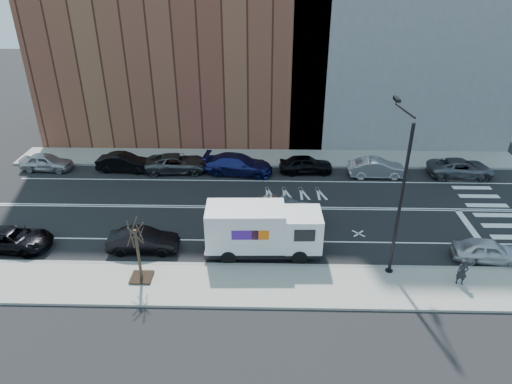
{
  "coord_description": "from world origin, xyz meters",
  "views": [
    {
      "loc": [
        -0.12,
        -28.56,
        16.3
      ],
      "look_at": [
        -0.79,
        -0.27,
        1.4
      ],
      "focal_mm": 32.0,
      "sensor_mm": 36.0,
      "label": 1
    }
  ],
  "objects_px": {
    "fedex_van": "(262,230)",
    "driving_sedan": "(283,212)",
    "pedestrian": "(462,272)",
    "far_parked_a": "(46,162)",
    "far_parked_b": "(124,163)",
    "near_parked_front": "(488,251)"
  },
  "relations": [
    {
      "from": "far_parked_a",
      "to": "near_parked_front",
      "type": "distance_m",
      "value": 33.84
    },
    {
      "from": "fedex_van",
      "to": "pedestrian",
      "type": "relative_size",
      "value": 4.5
    },
    {
      "from": "far_parked_a",
      "to": "far_parked_b",
      "type": "height_order",
      "value": "far_parked_b"
    },
    {
      "from": "fedex_van",
      "to": "driving_sedan",
      "type": "height_order",
      "value": "fedex_van"
    },
    {
      "from": "pedestrian",
      "to": "far_parked_a",
      "type": "bearing_deg",
      "value": 164.6
    },
    {
      "from": "driving_sedan",
      "to": "fedex_van",
      "type": "bearing_deg",
      "value": 161.42
    },
    {
      "from": "near_parked_front",
      "to": "far_parked_b",
      "type": "bearing_deg",
      "value": 70.7
    },
    {
      "from": "far_parked_a",
      "to": "driving_sedan",
      "type": "xyz_separation_m",
      "value": [
        19.6,
        -8.02,
        0.11
      ]
    },
    {
      "from": "far_parked_a",
      "to": "far_parked_b",
      "type": "xyz_separation_m",
      "value": [
        6.6,
        0.01,
        0.02
      ]
    },
    {
      "from": "fedex_van",
      "to": "far_parked_b",
      "type": "relative_size",
      "value": 1.56
    },
    {
      "from": "far_parked_a",
      "to": "far_parked_b",
      "type": "distance_m",
      "value": 6.6
    },
    {
      "from": "far_parked_b",
      "to": "pedestrian",
      "type": "distance_m",
      "value": 26.81
    },
    {
      "from": "far_parked_b",
      "to": "driving_sedan",
      "type": "relative_size",
      "value": 0.88
    },
    {
      "from": "fedex_van",
      "to": "far_parked_b",
      "type": "height_order",
      "value": "fedex_van"
    },
    {
      "from": "far_parked_b",
      "to": "near_parked_front",
      "type": "distance_m",
      "value": 27.78
    },
    {
      "from": "driving_sedan",
      "to": "pedestrian",
      "type": "relative_size",
      "value": 3.26
    },
    {
      "from": "fedex_van",
      "to": "far_parked_b",
      "type": "xyz_separation_m",
      "value": [
        -11.68,
        11.6,
        -0.93
      ]
    },
    {
      "from": "far_parked_b",
      "to": "near_parked_front",
      "type": "bearing_deg",
      "value": -111.57
    },
    {
      "from": "far_parked_b",
      "to": "near_parked_front",
      "type": "height_order",
      "value": "far_parked_b"
    },
    {
      "from": "driving_sedan",
      "to": "pedestrian",
      "type": "bearing_deg",
      "value": -122.09
    },
    {
      "from": "fedex_van",
      "to": "driving_sedan",
      "type": "bearing_deg",
      "value": 68.1
    },
    {
      "from": "pedestrian",
      "to": "far_parked_b",
      "type": "bearing_deg",
      "value": 158.32
    }
  ]
}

